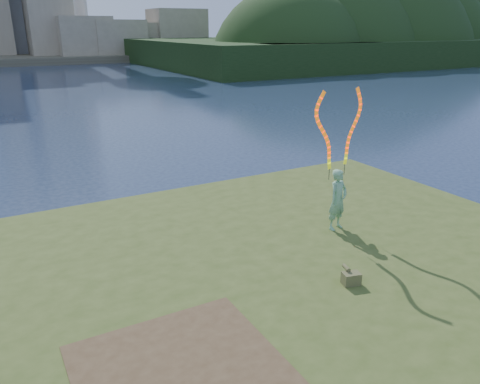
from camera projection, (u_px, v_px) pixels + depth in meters
ground at (216, 286)px, 11.37m from camera, size 320.00×320.00×0.00m
grassy_knoll at (266, 324)px, 9.36m from camera, size 20.00×18.00×0.80m
dirt_patch at (180, 369)px, 7.45m from camera, size 3.20×3.00×0.02m
wooded_hill at (359, 60)px, 87.99m from camera, size 78.00×50.00×63.00m
woman_with_ribbons at (339, 179)px, 12.24m from camera, size 2.01×0.63×4.04m
canvas_bag at (351, 278)px, 9.90m from camera, size 0.42×0.47×0.35m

